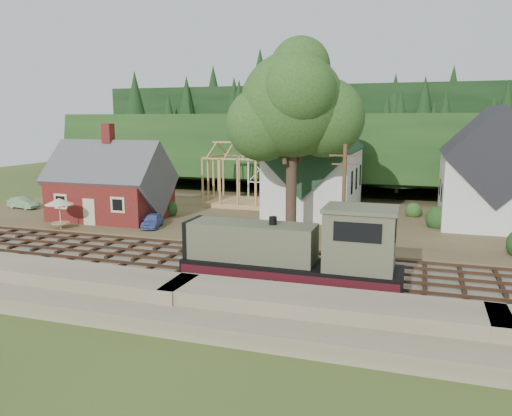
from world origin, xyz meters
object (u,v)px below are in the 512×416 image
(locomotive, at_px, (298,254))
(car_blue, at_px, (152,220))
(patio_set, at_px, (59,203))
(car_green, at_px, (23,203))

(locomotive, distance_m, car_blue, 19.57)
(car_blue, distance_m, patio_set, 8.09)
(car_green, relative_size, patio_set, 1.40)
(car_blue, bearing_deg, locomotive, -51.39)
(locomotive, bearing_deg, car_blue, 144.13)
(car_green, distance_m, patio_set, 12.72)
(locomotive, distance_m, patio_set, 24.69)
(car_green, bearing_deg, patio_set, -114.37)
(locomotive, height_order, car_blue, locomotive)
(car_blue, relative_size, patio_set, 1.33)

